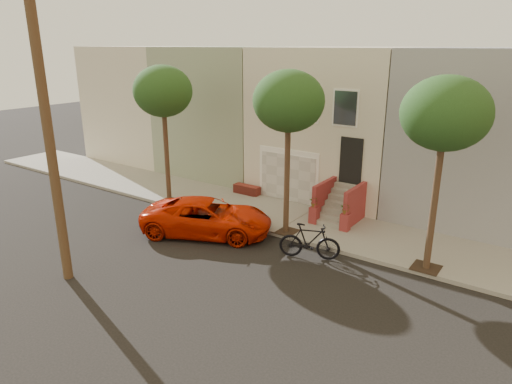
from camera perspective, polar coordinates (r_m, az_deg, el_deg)
The scene contains 9 objects.
ground at distance 16.17m, azimuth -6.70°, elevation -8.97°, with size 90.00×90.00×0.00m, color black.
sidewalk at distance 20.08m, azimuth 3.43°, elevation -3.13°, with size 40.00×3.70×0.15m, color gray.
house_row at distance 24.20m, azimuth 10.96°, elevation 8.97°, with size 33.10×11.70×7.00m.
tree_left at distance 21.17m, azimuth -11.54°, elevation 12.09°, with size 2.70×2.57×6.30m.
tree_mid at distance 17.10m, azimuth 4.07°, elevation 11.09°, with size 2.70×2.57×6.30m.
tree_right at distance 15.06m, azimuth 22.53°, elevation 8.87°, with size 2.70×2.57×6.30m.
utility_pole at distance 7.95m, azimuth 21.15°, elevation 1.43°, with size 23.60×1.22×10.00m.
pickup_truck at distance 18.36m, azimuth -6.09°, elevation -3.13°, with size 2.37×5.13×1.43m, color #BD1900.
motorcycle at distance 16.36m, azimuth 6.69°, elevation -6.10°, with size 0.61×2.17×1.30m, color black.
Camera 1 is at (9.72, -10.67, 7.28)m, focal length 32.11 mm.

